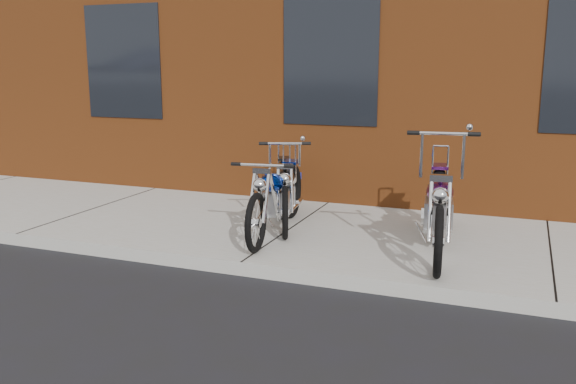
% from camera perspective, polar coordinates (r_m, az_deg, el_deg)
% --- Properties ---
extents(ground, '(120.00, 120.00, 0.00)m').
position_cam_1_polar(ground, '(6.40, -4.42, -7.84)').
color(ground, black).
rests_on(ground, ground).
extents(sidewalk, '(22.00, 3.00, 0.15)m').
position_cam_1_polar(sidewalk, '(7.69, 0.41, -3.84)').
color(sidewalk, '#9E9A89').
rests_on(sidewalk, ground).
extents(chopper_purple, '(0.62, 2.44, 1.37)m').
position_cam_1_polar(chopper_purple, '(6.83, 13.92, -1.71)').
color(chopper_purple, black).
rests_on(chopper_purple, sidewalk).
extents(chopper_blue, '(0.56, 2.28, 0.99)m').
position_cam_1_polar(chopper_blue, '(7.36, -1.06, -0.64)').
color(chopper_blue, black).
rests_on(chopper_blue, sidewalk).
extents(chopper_third, '(0.93, 2.07, 1.11)m').
position_cam_1_polar(chopper_third, '(7.86, -0.31, 0.03)').
color(chopper_third, black).
rests_on(chopper_third, sidewalk).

